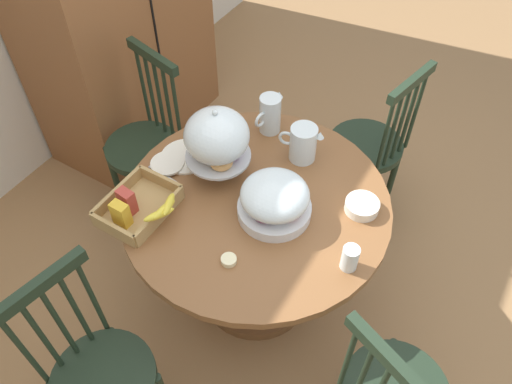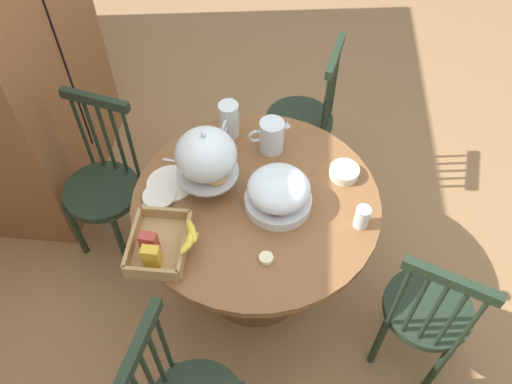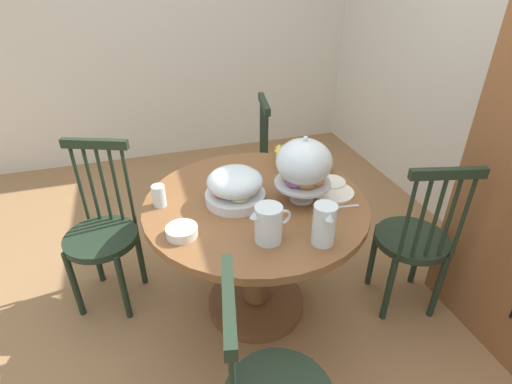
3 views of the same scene
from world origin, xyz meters
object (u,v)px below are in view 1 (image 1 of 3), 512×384
object	(u,v)px
milk_pitcher	(303,145)
china_plate_large	(185,156)
butter_dish	(229,260)
windsor_chair_facing_door	(146,145)
china_plate_small	(167,163)
orange_juice_pitcher	(270,116)
drinking_glass	(350,258)
windsor_chair_far_side	(99,376)
cereal_basket	(139,207)
cereal_bowl	(362,206)
dining_table	(256,233)
fruit_platter_covered	(275,200)
windsor_chair_by_cabinet	(369,147)
pastry_stand_with_dome	(217,138)

from	to	relation	value
milk_pitcher	china_plate_large	bearing A→B (deg)	121.44
butter_dish	china_plate_large	bearing A→B (deg)	52.43
windsor_chair_facing_door	china_plate_small	world-z (taller)	windsor_chair_facing_door
china_plate_small	china_plate_large	bearing A→B (deg)	-22.43
orange_juice_pitcher	drinking_glass	world-z (taller)	orange_juice_pitcher
windsor_chair_facing_door	butter_dish	xyz separation A→B (m)	(-0.54, -0.90, 0.30)
windsor_chair_far_side	drinking_glass	distance (m)	1.04
milk_pitcher	cereal_basket	distance (m)	0.75
china_plate_large	cereal_bowl	size ratio (longest dim) A/B	1.57
dining_table	fruit_platter_covered	size ratio (longest dim) A/B	3.76
orange_juice_pitcher	cereal_basket	xyz separation A→B (m)	(-0.71, 0.19, -0.04)
fruit_platter_covered	windsor_chair_by_cabinet	bearing A→B (deg)	-6.86
windsor_chair_by_cabinet	china_plate_large	size ratio (longest dim) A/B	4.43
windsor_chair_far_side	orange_juice_pitcher	bearing A→B (deg)	-0.46
windsor_chair_far_side	cereal_basket	distance (m)	0.66
dining_table	windsor_chair_by_cabinet	bearing A→B (deg)	-13.66
china_plate_large	drinking_glass	size ratio (longest dim) A/B	2.00
dining_table	windsor_chair_by_cabinet	world-z (taller)	windsor_chair_by_cabinet
orange_juice_pitcher	milk_pitcher	distance (m)	0.23
china_plate_small	drinking_glass	distance (m)	0.90
fruit_platter_covered	windsor_chair_facing_door	bearing A→B (deg)	74.92
milk_pitcher	windsor_chair_by_cabinet	bearing A→B (deg)	-17.08
china_plate_small	butter_dish	bearing A→B (deg)	-118.93
dining_table	pastry_stand_with_dome	world-z (taller)	pastry_stand_with_dome
milk_pitcher	cereal_bowl	size ratio (longest dim) A/B	1.44
windsor_chair_by_cabinet	cereal_basket	world-z (taller)	windsor_chair_by_cabinet
pastry_stand_with_dome	cereal_bowl	distance (m)	0.65
dining_table	milk_pitcher	xyz separation A→B (m)	(0.32, -0.04, 0.31)
orange_juice_pitcher	milk_pitcher	world-z (taller)	orange_juice_pitcher
pastry_stand_with_dome	china_plate_large	size ratio (longest dim) A/B	1.56
dining_table	windsor_chair_facing_door	size ratio (longest dim) A/B	1.16
cereal_basket	butter_dish	xyz separation A→B (m)	(-0.01, -0.43, -0.03)
china_plate_large	dining_table	bearing A→B (deg)	-96.92
windsor_chair_by_cabinet	china_plate_small	xyz separation A→B (m)	(-0.87, 0.64, 0.30)
cereal_basket	china_plate_small	distance (m)	0.28
pastry_stand_with_dome	china_plate_large	world-z (taller)	pastry_stand_with_dome
windsor_chair_far_side	china_plate_large	world-z (taller)	windsor_chair_far_side
dining_table	butter_dish	distance (m)	0.40
dining_table	milk_pitcher	bearing A→B (deg)	-7.93
fruit_platter_covered	orange_juice_pitcher	distance (m)	0.51
china_plate_large	windsor_chair_far_side	bearing A→B (deg)	-166.17
windsor_chair_by_cabinet	cereal_bowl	size ratio (longest dim) A/B	6.96
pastry_stand_with_dome	milk_pitcher	bearing A→B (deg)	-45.34
windsor_chair_by_cabinet	butter_dish	xyz separation A→B (m)	(-1.15, 0.13, 0.30)
windsor_chair_facing_door	pastry_stand_with_dome	bearing A→B (deg)	-105.61
milk_pitcher	butter_dish	bearing A→B (deg)	-177.64
windsor_chair_by_cabinet	dining_table	bearing A→B (deg)	166.34
drinking_glass	windsor_chair_facing_door	bearing A→B (deg)	75.81
windsor_chair_far_side	butter_dish	xyz separation A→B (m)	(0.53, -0.25, 0.30)
dining_table	windsor_chair_by_cabinet	distance (m)	0.87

